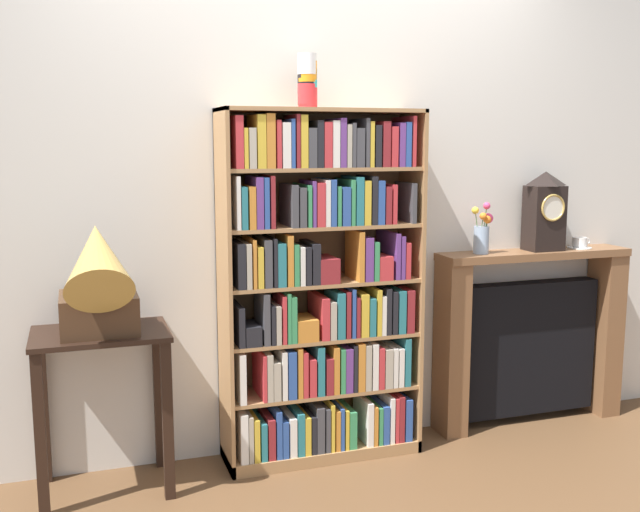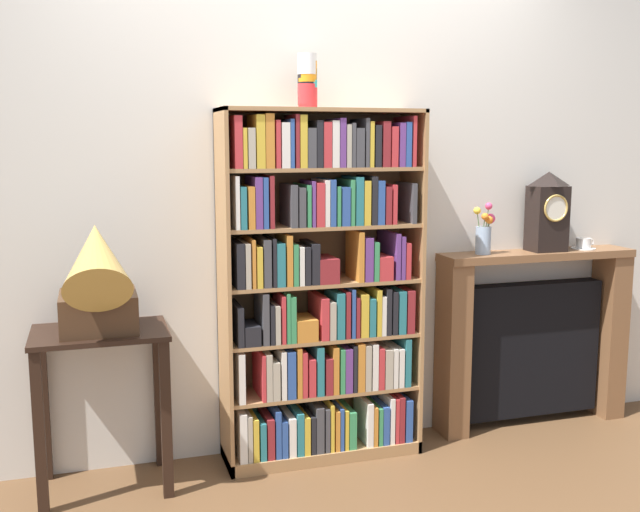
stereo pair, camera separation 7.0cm
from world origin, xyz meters
name	(u,v)px [view 1 (the left image)]	position (x,y,z in m)	size (l,w,h in m)	color
ground_plane	(327,462)	(0.00, 0.00, -0.01)	(7.71, 6.40, 0.02)	brown
wall_back	(327,187)	(0.10, 0.27, 1.30)	(4.71, 0.08, 2.60)	silver
bookshelf	(322,295)	(0.00, 0.07, 0.80)	(0.95, 0.30, 1.67)	#A87A4C
cup_stack	(307,81)	(-0.06, 0.11, 1.80)	(0.09, 0.09, 0.25)	red
side_table_left	(102,376)	(-1.02, 0.03, 0.52)	(0.57, 0.40, 0.72)	black
gramophone	(98,279)	(-1.02, -0.05, 0.96)	(0.32, 0.51, 0.56)	#472D1C
fireplace_mantel	(529,338)	(1.21, 0.14, 0.47)	(1.08, 0.21, 0.95)	brown
mantel_clock	(545,211)	(1.26, 0.12, 1.16)	(0.19, 0.15, 0.42)	black
flower_vase	(483,232)	(0.89, 0.12, 1.06)	(0.13, 0.09, 0.27)	#99B2D1
teacup_with_saucer	(580,243)	(1.50, 0.13, 0.98)	(0.13, 0.13, 0.06)	white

